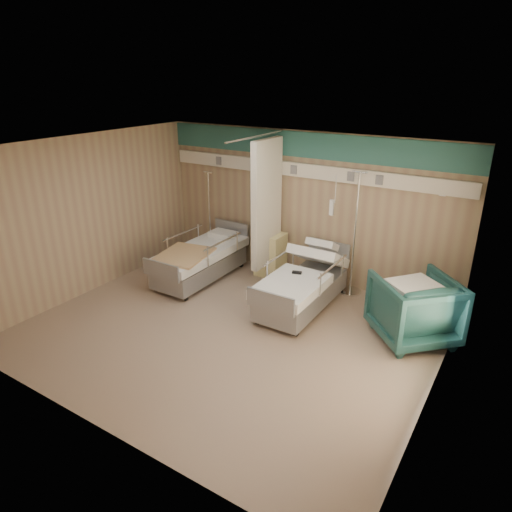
% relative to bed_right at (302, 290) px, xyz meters
% --- Properties ---
extents(ground, '(6.00, 5.00, 0.00)m').
position_rel_bed_right_xyz_m(ground, '(-0.60, -1.30, -0.32)').
color(ground, gray).
rests_on(ground, ground).
extents(room_walls, '(6.04, 5.04, 2.82)m').
position_rel_bed_right_xyz_m(room_walls, '(-0.63, -1.05, 1.55)').
color(room_walls, tan).
rests_on(room_walls, ground).
extents(bed_right, '(1.00, 2.16, 0.63)m').
position_rel_bed_right_xyz_m(bed_right, '(0.00, 0.00, 0.00)').
color(bed_right, white).
rests_on(bed_right, ground).
extents(bed_left, '(1.00, 2.16, 0.63)m').
position_rel_bed_right_xyz_m(bed_left, '(-2.20, 0.00, 0.00)').
color(bed_left, white).
rests_on(bed_left, ground).
extents(bedside_cabinet, '(0.50, 0.48, 0.85)m').
position_rel_bed_right_xyz_m(bedside_cabinet, '(-1.15, 0.90, 0.11)').
color(bedside_cabinet, '#F0E496').
rests_on(bedside_cabinet, ground).
extents(visitor_armchair, '(1.54, 1.54, 1.01)m').
position_rel_bed_right_xyz_m(visitor_armchair, '(1.85, -0.01, 0.19)').
color(visitor_armchair, '#1C4643').
rests_on(visitor_armchair, ground).
extents(waffle_blanket, '(0.89, 0.90, 0.08)m').
position_rel_bed_right_xyz_m(waffle_blanket, '(1.81, 0.00, 0.73)').
color(waffle_blanket, white).
rests_on(waffle_blanket, visitor_armchair).
extents(iv_stand_right, '(0.40, 0.40, 2.23)m').
position_rel_bed_right_xyz_m(iv_stand_right, '(0.50, 0.98, 0.14)').
color(iv_stand_right, silver).
rests_on(iv_stand_right, ground).
extents(iv_stand_left, '(0.34, 0.34, 1.89)m').
position_rel_bed_right_xyz_m(iv_stand_left, '(-2.68, 0.96, 0.07)').
color(iv_stand_left, silver).
rests_on(iv_stand_left, ground).
extents(call_remote, '(0.17, 0.11, 0.04)m').
position_rel_bed_right_xyz_m(call_remote, '(-0.08, -0.05, 0.33)').
color(call_remote, black).
rests_on(call_remote, bed_right).
extents(tan_blanket, '(1.02, 1.20, 0.04)m').
position_rel_bed_right_xyz_m(tan_blanket, '(-2.21, -0.46, 0.33)').
color(tan_blanket, tan).
rests_on(tan_blanket, bed_left).
extents(toiletry_bag, '(0.22, 0.15, 0.11)m').
position_rel_bed_right_xyz_m(toiletry_bag, '(-1.16, 0.85, 0.59)').
color(toiletry_bag, black).
rests_on(toiletry_bag, bedside_cabinet).
extents(white_cup, '(0.11, 0.11, 0.12)m').
position_rel_bed_right_xyz_m(white_cup, '(-1.35, 0.96, 0.59)').
color(white_cup, white).
rests_on(white_cup, bedside_cabinet).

